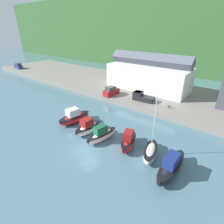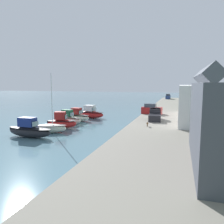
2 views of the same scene
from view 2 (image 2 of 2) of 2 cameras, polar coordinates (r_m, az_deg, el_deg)
The scene contains 13 objects.
ground_plane at distance 43.99m, azimuth -15.16°, elevation -2.76°, with size 320.00×320.00×0.00m, color slate.
quay_promenade at distance 37.31m, azimuth 22.71°, elevation -3.91°, with size 133.87×22.49×1.23m.
harbor_clubhouse at distance 41.91m, azimuth 23.04°, elevation 2.89°, with size 21.33×8.66×9.31m.
moored_boat_0 at distance 48.74m, azimuth -5.60°, elevation -0.31°, with size 3.23×6.59×2.83m.
moored_boat_1 at distance 45.04m, azimuth -9.03°, elevation -1.09°, with size 2.43×5.38×2.69m.
moored_boat_2 at distance 42.30m, azimuth -11.35°, elevation -1.69°, with size 2.43×5.90×2.68m.
moored_boat_3 at distance 38.06m, azimuth -13.04°, elevation -2.62°, with size 3.08×5.31×2.86m.
moored_boat_4 at distance 35.11m, azimuth -15.80°, elevation -4.02°, with size 3.05×5.30×9.14m.
moored_boat_5 at distance 33.13m, azimuth -20.78°, elevation -4.41°, with size 2.03×7.00×2.84m.
parked_car_0 at distance 94.56m, azimuth 14.46°, elevation 3.88°, with size 4.27×1.96×2.16m.
parked_car_1 at distance 46.79m, azimuth 10.27°, elevation 0.64°, with size 2.13×4.33×2.16m.
pickup_truck_0 at distance 39.17m, azimuth 11.14°, elevation -0.83°, with size 4.87×2.35×1.90m.
dog_on_quay at distance 32.91m, azimuth 9.23°, elevation -2.97°, with size 0.88×0.39×0.68m.
Camera 2 is at (36.47, 23.41, 7.55)m, focal length 35.00 mm.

